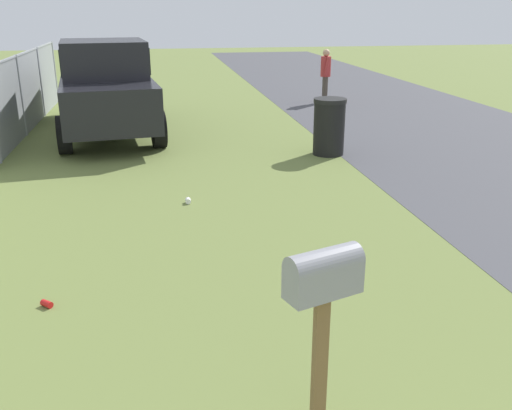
{
  "coord_description": "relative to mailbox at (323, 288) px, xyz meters",
  "views": [
    {
      "loc": [
        0.54,
        1.38,
        2.8
      ],
      "look_at": [
        5.94,
        0.42,
        0.85
      ],
      "focal_mm": 39.67,
      "sensor_mm": 36.0,
      "label": 1
    }
  ],
  "objects": [
    {
      "name": "litter_can_midfield_a",
      "position": [
        2.05,
        2.16,
        -1.05
      ],
      "size": [
        0.13,
        0.13,
        0.07
      ],
      "primitive_type": "cylinder",
      "rotation": [
        0.0,
        1.57,
        3.98
      ],
      "color": "red",
      "rests_on": "ground"
    },
    {
      "name": "trash_bin",
      "position": [
        7.35,
        -2.31,
        -0.53
      ],
      "size": [
        0.64,
        0.64,
        1.1
      ],
      "color": "black",
      "rests_on": "ground"
    },
    {
      "name": "pedestrian",
      "position": [
        13.39,
        -4.03,
        -0.19
      ],
      "size": [
        0.49,
        0.3,
        1.56
      ],
      "rotation": [
        0.0,
        0.0,
        1.46
      ],
      "color": "#4C4238",
      "rests_on": "ground"
    },
    {
      "name": "litter_cup_far_scatter",
      "position": [
        4.88,
        0.6,
        -1.04
      ],
      "size": [
        0.1,
        0.08,
        0.08
      ],
      "primitive_type": "cylinder",
      "rotation": [
        0.0,
        1.57,
        0.0
      ],
      "color": "white",
      "rests_on": "ground"
    },
    {
      "name": "pickup_truck",
      "position": [
        10.04,
        2.08,
        0.02
      ],
      "size": [
        5.77,
        2.62,
        2.09
      ],
      "rotation": [
        0.0,
        0.0,
        3.26
      ],
      "color": "black",
      "rests_on": "ground"
    },
    {
      "name": "mailbox",
      "position": [
        0.0,
        0.0,
        0.0
      ],
      "size": [
        0.36,
        0.55,
        1.35
      ],
      "rotation": [
        0.0,
        0.0,
        0.34
      ],
      "color": "brown",
      "rests_on": "ground"
    }
  ]
}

